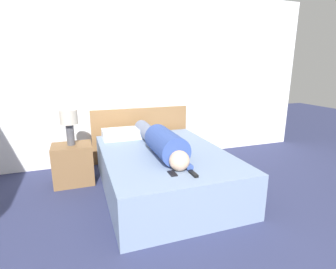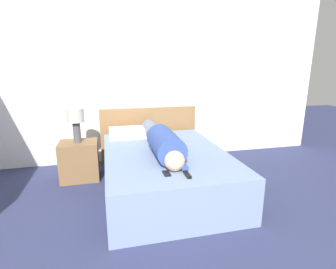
{
  "view_description": "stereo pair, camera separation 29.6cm",
  "coord_description": "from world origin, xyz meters",
  "px_view_note": "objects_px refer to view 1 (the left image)",
  "views": [
    {
      "loc": [
        -0.84,
        -0.46,
        1.5
      ],
      "look_at": [
        0.11,
        2.24,
        0.74
      ],
      "focal_mm": 28.0,
      "sensor_mm": 36.0,
      "label": 1
    },
    {
      "loc": [
        -0.55,
        -0.54,
        1.5
      ],
      "look_at": [
        0.11,
        2.24,
        0.74
      ],
      "focal_mm": 28.0,
      "sensor_mm": 36.0,
      "label": 2
    }
  ],
  "objects_px": {
    "pillow_near_headboard": "(123,134)",
    "table_lamp": "(69,121)",
    "person_lying": "(161,141)",
    "cell_phone": "(172,173)",
    "tv_remote": "(193,174)",
    "nightstand": "(73,164)",
    "bed": "(164,171)"
  },
  "relations": [
    {
      "from": "table_lamp",
      "to": "pillow_near_headboard",
      "type": "xyz_separation_m",
      "value": [
        0.7,
        0.2,
        -0.27
      ]
    },
    {
      "from": "person_lying",
      "to": "table_lamp",
      "type": "bearing_deg",
      "value": 150.07
    },
    {
      "from": "pillow_near_headboard",
      "to": "cell_phone",
      "type": "relative_size",
      "value": 4.48
    },
    {
      "from": "bed",
      "to": "nightstand",
      "type": "bearing_deg",
      "value": 151.33
    },
    {
      "from": "person_lying",
      "to": "cell_phone",
      "type": "distance_m",
      "value": 0.69
    },
    {
      "from": "person_lying",
      "to": "tv_remote",
      "type": "height_order",
      "value": "person_lying"
    },
    {
      "from": "table_lamp",
      "to": "cell_phone",
      "type": "relative_size",
      "value": 3.46
    },
    {
      "from": "pillow_near_headboard",
      "to": "nightstand",
      "type": "bearing_deg",
      "value": -164.47
    },
    {
      "from": "bed",
      "to": "tv_remote",
      "type": "relative_size",
      "value": 13.33
    },
    {
      "from": "table_lamp",
      "to": "cell_phone",
      "type": "distance_m",
      "value": 1.58
    },
    {
      "from": "table_lamp",
      "to": "cell_phone",
      "type": "height_order",
      "value": "table_lamp"
    },
    {
      "from": "person_lying",
      "to": "tv_remote",
      "type": "distance_m",
      "value": 0.77
    },
    {
      "from": "pillow_near_headboard",
      "to": "tv_remote",
      "type": "distance_m",
      "value": 1.58
    },
    {
      "from": "person_lying",
      "to": "pillow_near_headboard",
      "type": "relative_size",
      "value": 2.86
    },
    {
      "from": "nightstand",
      "to": "table_lamp",
      "type": "relative_size",
      "value": 1.15
    },
    {
      "from": "nightstand",
      "to": "person_lying",
      "type": "bearing_deg",
      "value": -29.93
    },
    {
      "from": "table_lamp",
      "to": "pillow_near_headboard",
      "type": "height_order",
      "value": "table_lamp"
    },
    {
      "from": "person_lying",
      "to": "cell_phone",
      "type": "xyz_separation_m",
      "value": [
        -0.1,
        -0.67,
        -0.13
      ]
    },
    {
      "from": "nightstand",
      "to": "tv_remote",
      "type": "relative_size",
      "value": 3.46
    },
    {
      "from": "nightstand",
      "to": "tv_remote",
      "type": "xyz_separation_m",
      "value": [
        1.1,
        -1.33,
        0.25
      ]
    },
    {
      "from": "pillow_near_headboard",
      "to": "bed",
      "type": "bearing_deg",
      "value": -65.56
    },
    {
      "from": "cell_phone",
      "to": "pillow_near_headboard",
      "type": "bearing_deg",
      "value": 98.31
    },
    {
      "from": "nightstand",
      "to": "cell_phone",
      "type": "relative_size",
      "value": 4.0
    },
    {
      "from": "nightstand",
      "to": "pillow_near_headboard",
      "type": "distance_m",
      "value": 0.79
    },
    {
      "from": "cell_phone",
      "to": "tv_remote",
      "type": "bearing_deg",
      "value": -24.95
    },
    {
      "from": "tv_remote",
      "to": "cell_phone",
      "type": "distance_m",
      "value": 0.2
    },
    {
      "from": "nightstand",
      "to": "cell_phone",
      "type": "xyz_separation_m",
      "value": [
        0.91,
        -1.25,
        0.24
      ]
    },
    {
      "from": "table_lamp",
      "to": "tv_remote",
      "type": "xyz_separation_m",
      "value": [
        1.1,
        -1.33,
        -0.32
      ]
    },
    {
      "from": "bed",
      "to": "table_lamp",
      "type": "height_order",
      "value": "table_lamp"
    },
    {
      "from": "pillow_near_headboard",
      "to": "table_lamp",
      "type": "bearing_deg",
      "value": -164.47
    },
    {
      "from": "tv_remote",
      "to": "cell_phone",
      "type": "relative_size",
      "value": 1.15
    },
    {
      "from": "nightstand",
      "to": "cell_phone",
      "type": "height_order",
      "value": "nightstand"
    }
  ]
}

